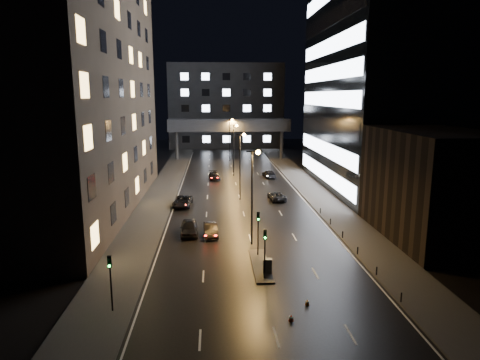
{
  "coord_description": "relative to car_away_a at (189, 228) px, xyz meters",
  "views": [
    {
      "loc": [
        -3.98,
        -35.39,
        15.62
      ],
      "look_at": [
        -0.3,
        23.26,
        4.0
      ],
      "focal_mm": 32.0,
      "sensor_mm": 36.0,
      "label": 1
    }
  ],
  "objects": [
    {
      "name": "car_away_c",
      "position": [
        -1.61,
        12.93,
        -0.1
      ],
      "size": [
        2.85,
        5.4,
        1.45
      ],
      "primitive_type": "imported",
      "rotation": [
        0.0,
        0.0,
        -0.09
      ],
      "color": "black",
      "rests_on": "ground"
    },
    {
      "name": "streetlight_far",
      "position": [
        7.01,
        56.4,
        5.67
      ],
      "size": [
        1.45,
        0.5,
        10.15
      ],
      "color": "black",
      "rests_on": "ground"
    },
    {
      "name": "streetlight_mid_a",
      "position": [
        7.01,
        16.4,
        5.67
      ],
      "size": [
        1.45,
        0.5,
        10.15
      ],
      "color": "black",
      "rests_on": "ground"
    },
    {
      "name": "ground",
      "position": [
        6.84,
        28.4,
        -0.83
      ],
      "size": [
        160.0,
        160.0,
        0.0
      ],
      "primitive_type": "plane",
      "color": "black",
      "rests_on": "ground"
    },
    {
      "name": "car_toward_b",
      "position": [
        13.59,
        34.02,
        -0.14
      ],
      "size": [
        2.48,
        4.92,
        1.37
      ],
      "primitive_type": "imported",
      "rotation": [
        0.0,
        0.0,
        3.26
      ],
      "color": "black",
      "rests_on": "ground"
    },
    {
      "name": "building_far",
      "position": [
        6.84,
        86.4,
        11.67
      ],
      "size": [
        34.0,
        14.0,
        25.0
      ],
      "primitive_type": "cube",
      "color": "#333335",
      "rests_on": "ground"
    },
    {
      "name": "traffic_signal_near",
      "position": [
        7.14,
        -7.11,
        2.27
      ],
      "size": [
        0.28,
        0.34,
        4.4
      ],
      "color": "black",
      "rests_on": "median_island"
    },
    {
      "name": "traffic_signal_corner",
      "position": [
        -4.66,
        -17.61,
        2.12
      ],
      "size": [
        0.28,
        0.34,
        4.4
      ],
      "color": "black",
      "rests_on": "ground"
    },
    {
      "name": "sidewalk_right",
      "position": [
        19.34,
        23.4,
        -0.75
      ],
      "size": [
        5.0,
        110.0,
        0.15
      ],
      "primitive_type": "cube",
      "color": "#383533",
      "rests_on": "ground"
    },
    {
      "name": "car_away_b",
      "position": [
        2.46,
        -0.52,
        -0.12
      ],
      "size": [
        1.79,
        4.39,
        1.41
      ],
      "primitive_type": "imported",
      "rotation": [
        0.0,
        0.0,
        0.07
      ],
      "color": "black",
      "rests_on": "ground"
    },
    {
      "name": "cone_b",
      "position": [
        8.2,
        -19.6,
        -0.59
      ],
      "size": [
        0.51,
        0.51,
        0.47
      ],
      "primitive_type": "cone",
      "rotation": [
        0.0,
        0.0,
        0.36
      ],
      "color": "#FF430D",
      "rests_on": "ground"
    },
    {
      "name": "skybridge",
      "position": [
        6.84,
        58.4,
        7.51
      ],
      "size": [
        30.0,
        3.0,
        10.0
      ],
      "color": "#333335",
      "rests_on": "ground"
    },
    {
      "name": "traffic_signal_far",
      "position": [
        7.14,
        -12.61,
        2.27
      ],
      "size": [
        0.28,
        0.34,
        4.4
      ],
      "color": "black",
      "rests_on": "median_island"
    },
    {
      "name": "streetlight_mid_b",
      "position": [
        7.01,
        36.4,
        5.67
      ],
      "size": [
        1.45,
        0.5,
        10.15
      ],
      "color": "black",
      "rests_on": "ground"
    },
    {
      "name": "bollard_row",
      "position": [
        17.04,
        -5.1,
        -0.38
      ],
      "size": [
        0.12,
        25.12,
        0.9
      ],
      "color": "black",
      "rests_on": "ground"
    },
    {
      "name": "building_right_low",
      "position": [
        26.84,
        -2.6,
        5.17
      ],
      "size": [
        10.0,
        18.0,
        12.0
      ],
      "primitive_type": "cube",
      "color": "black",
      "rests_on": "ground"
    },
    {
      "name": "car_away_a",
      "position": [
        0.0,
        0.0,
        0.0
      ],
      "size": [
        2.17,
        4.94,
        1.65
      ],
      "primitive_type": "imported",
      "rotation": [
        0.0,
        0.0,
        0.05
      ],
      "color": "black",
      "rests_on": "ground"
    },
    {
      "name": "car_toward_a",
      "position": [
        12.37,
        15.7,
        -0.17
      ],
      "size": [
        2.57,
        4.89,
        1.31
      ],
      "primitive_type": "imported",
      "rotation": [
        0.0,
        0.0,
        3.22
      ],
      "color": "black",
      "rests_on": "ground"
    },
    {
      "name": "median_island",
      "position": [
        7.14,
        -9.6,
        -0.75
      ],
      "size": [
        1.6,
        8.0,
        0.15
      ],
      "primitive_type": "cube",
      "color": "#383533",
      "rests_on": "ground"
    },
    {
      "name": "cone_a",
      "position": [
        9.84,
        -17.37,
        -0.59
      ],
      "size": [
        0.4,
        0.4,
        0.47
      ],
      "primitive_type": "cone",
      "rotation": [
        0.0,
        0.0,
        0.12
      ],
      "color": "orange",
      "rests_on": "ground"
    },
    {
      "name": "building_right_glass",
      "position": [
        31.84,
        24.4,
        21.67
      ],
      "size": [
        20.0,
        36.0,
        45.0
      ],
      "primitive_type": "cube",
      "color": "black",
      "rests_on": "ground"
    },
    {
      "name": "building_left",
      "position": [
        -15.66,
        12.4,
        19.17
      ],
      "size": [
        15.0,
        48.0,
        40.0
      ],
      "primitive_type": "cube",
      "color": "#2D2319",
      "rests_on": "ground"
    },
    {
      "name": "utility_cabinet",
      "position": [
        7.54,
        -11.48,
        -0.04
      ],
      "size": [
        0.84,
        0.64,
        1.28
      ],
      "primitive_type": "cube",
      "rotation": [
        0.0,
        0.0,
        -0.12
      ],
      "color": "#4A4A4D",
      "rests_on": "median_island"
    },
    {
      "name": "streetlight_near",
      "position": [
        7.01,
        -3.6,
        5.67
      ],
      "size": [
        1.45,
        0.5,
        10.15
      ],
      "color": "black",
      "rests_on": "ground"
    },
    {
      "name": "car_away_d",
      "position": [
        3.02,
        32.85,
        -0.14
      ],
      "size": [
        2.43,
        4.94,
        1.38
      ],
      "primitive_type": "imported",
      "rotation": [
        0.0,
        0.0,
        0.11
      ],
      "color": "black",
      "rests_on": "ground"
    },
    {
      "name": "sidewalk_left",
      "position": [
        -5.66,
        23.4,
        -0.75
      ],
      "size": [
        5.0,
        110.0,
        0.15
      ],
      "primitive_type": "cube",
      "color": "#383533",
      "rests_on": "ground"
    }
  ]
}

